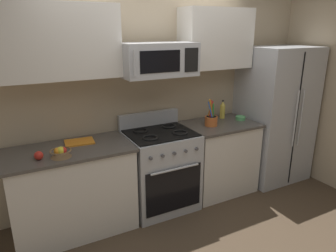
# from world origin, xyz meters

# --- Properties ---
(ground_plane) EXTENTS (16.00, 16.00, 0.00)m
(ground_plane) POSITION_xyz_m (0.00, 0.00, 0.00)
(ground_plane) COLOR #473828
(wall_back) EXTENTS (8.00, 0.10, 2.60)m
(wall_back) POSITION_xyz_m (0.00, 1.06, 1.30)
(wall_back) COLOR tan
(wall_back) RESTS_ON ground
(counter_left) EXTENTS (1.22, 0.65, 0.91)m
(counter_left) POSITION_xyz_m (-1.00, 0.66, 0.46)
(counter_left) COLOR silver
(counter_left) RESTS_ON ground
(range_oven) EXTENTS (0.76, 0.70, 1.09)m
(range_oven) POSITION_xyz_m (-0.00, 0.67, 0.47)
(range_oven) COLOR #B2B5BA
(range_oven) RESTS_ON ground
(counter_right) EXTENTS (0.89, 0.65, 0.91)m
(counter_right) POSITION_xyz_m (0.84, 0.66, 0.46)
(counter_right) COLOR silver
(counter_right) RESTS_ON ground
(refrigerator) EXTENTS (0.88, 0.77, 1.82)m
(refrigerator) POSITION_xyz_m (1.75, 0.65, 0.91)
(refrigerator) COLOR #B2B5BA
(refrigerator) RESTS_ON ground
(microwave) EXTENTS (0.80, 0.44, 0.35)m
(microwave) POSITION_xyz_m (-0.00, 0.70, 1.72)
(microwave) COLOR #B2B5BA
(upper_cabinets_left) EXTENTS (1.21, 0.34, 0.70)m
(upper_cabinets_left) POSITION_xyz_m (-1.00, 0.84, 1.92)
(upper_cabinets_left) COLOR silver
(upper_cabinets_right) EXTENTS (0.88, 0.34, 0.70)m
(upper_cabinets_right) POSITION_xyz_m (0.84, 0.84, 1.92)
(upper_cabinets_right) COLOR silver
(utensil_crock) EXTENTS (0.15, 0.15, 0.33)m
(utensil_crock) POSITION_xyz_m (0.68, 0.64, 0.98)
(utensil_crock) COLOR #D1662D
(utensil_crock) RESTS_ON counter_right
(fruit_basket) EXTENTS (0.19, 0.19, 0.10)m
(fruit_basket) POSITION_xyz_m (-1.10, 0.50, 0.95)
(fruit_basket) COLOR brown
(fruit_basket) RESTS_ON counter_left
(apple_loose) EXTENTS (0.08, 0.08, 0.08)m
(apple_loose) POSITION_xyz_m (-1.29, 0.52, 0.95)
(apple_loose) COLOR red
(apple_loose) RESTS_ON counter_left
(cutting_board) EXTENTS (0.31, 0.24, 0.02)m
(cutting_board) POSITION_xyz_m (-0.87, 0.79, 0.92)
(cutting_board) COLOR orange
(cutting_board) RESTS_ON counter_left
(bottle_oil) EXTENTS (0.07, 0.07, 0.24)m
(bottle_oil) POSITION_xyz_m (1.00, 0.84, 1.02)
(bottle_oil) COLOR gold
(bottle_oil) RESTS_ON counter_right
(prep_bowl) EXTENTS (0.13, 0.13, 0.05)m
(prep_bowl) POSITION_xyz_m (1.16, 0.67, 0.94)
(prep_bowl) COLOR #59AD66
(prep_bowl) RESTS_ON counter_right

